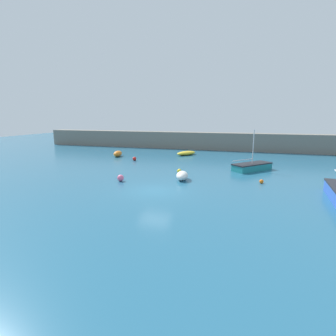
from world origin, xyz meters
name	(u,v)px	position (x,y,z in m)	size (l,w,h in m)	color
ground_plane	(155,192)	(0.00, 0.00, -0.10)	(120.00, 120.00, 0.20)	#235B7A
harbor_breakwater	(208,141)	(0.00, 27.46, 1.50)	(63.80, 2.60, 3.00)	slate
fishing_dinghy_green	(182,176)	(1.20, 4.18, 0.41)	(1.37, 2.16, 0.82)	white
rowboat_white_midwater	(186,153)	(-2.04, 19.60, 0.31)	(3.14, 3.62, 0.63)	yellow
sailboat_short_mast	(252,167)	(7.45, 10.70, 0.41)	(4.39, 4.61, 4.43)	teal
dinghy_near_pier	(118,154)	(-11.37, 15.28, 0.42)	(1.28, 2.32, 0.83)	orange
mooring_buoy_pink	(121,178)	(-4.09, 2.05, 0.30)	(0.60, 0.60, 0.60)	#EA668C
mooring_buoy_yellow	(179,171)	(0.18, 6.97, 0.22)	(0.45, 0.45, 0.45)	yellow
mooring_buoy_red	(134,159)	(-7.52, 12.67, 0.25)	(0.51, 0.51, 0.51)	red
mooring_buoy_orange	(261,181)	(8.24, 4.98, 0.18)	(0.37, 0.37, 0.37)	orange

